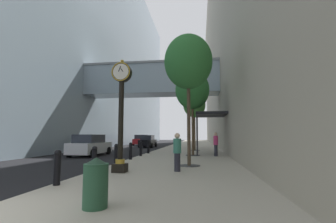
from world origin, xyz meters
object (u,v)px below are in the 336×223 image
bollard_fifth (141,148)px  car_red_near (141,140)px  street_tree_mid_near (192,90)px  trash_bin (96,182)px  street_tree_mid_far (194,105)px  street_tree_near (188,62)px  car_white_far (90,145)px  bollard_third (116,154)px  street_clock (121,109)px  bollard_nearest (57,166)px  bollard_sixth (148,147)px  pedestrian_by_clock (177,151)px  pedestrian_walking (216,143)px  bollard_fourth (131,150)px  car_black_mid (148,141)px  bollard_second (94,158)px

bollard_fifth → car_red_near: car_red_near is taller
street_tree_mid_near → trash_bin: street_tree_mid_near is taller
street_tree_mid_near → street_tree_mid_far: (-0.00, 6.15, -0.39)m
street_tree_near → car_white_far: size_ratio=1.49×
bollard_third → car_red_near: bearing=101.4°
street_clock → street_tree_near: bearing=41.6°
bollard_nearest → car_red_near: (-5.45, 32.19, 0.14)m
bollard_sixth → pedestrian_by_clock: bearing=-70.7°
street_clock → pedestrian_walking: size_ratio=2.77×
bollard_third → bollard_fourth: size_ratio=1.00×
street_tree_near → bollard_fifth: bearing=126.5°
street_tree_near → street_tree_mid_near: size_ratio=1.04×
pedestrian_by_clock → trash_bin: bearing=-103.2°
street_clock → bollard_third: street_clock is taller
car_red_near → car_black_mid: bearing=-68.8°
street_clock → bollard_third: size_ratio=4.45×
street_tree_near → pedestrian_walking: bearing=73.5°
street_tree_near → car_white_far: bearing=142.7°
bollard_fifth → street_tree_near: street_tree_near is taller
bollard_second → bollard_fifth: same height
bollard_third → car_white_far: 7.88m
street_tree_mid_near → trash_bin: size_ratio=6.24×
street_tree_near → bollard_nearest: bearing=-126.3°
street_tree_mid_near → street_tree_mid_far: size_ratio=1.10×
trash_bin → car_red_near: 35.05m
bollard_fourth → street_tree_mid_far: bearing=68.7°
pedestrian_walking → pedestrian_by_clock: pedestrian_walking is taller
bollard_third → pedestrian_walking: 7.94m
bollard_sixth → car_white_far: (-4.58, -1.34, 0.13)m
bollard_second → pedestrian_by_clock: (3.40, 0.65, 0.29)m
street_tree_near → street_tree_mid_far: (-0.00, 12.31, -0.69)m
pedestrian_walking → car_red_near: pedestrian_walking is taller
bollard_sixth → bollard_nearest: bearing=-90.0°
street_tree_mid_near → car_white_far: bearing=178.3°
street_tree_near → street_tree_mid_near: bearing=90.0°
pedestrian_by_clock → bollard_fifth: bearing=115.6°
car_black_mid → bollard_nearest: bearing=-83.5°
bollard_sixth → car_black_mid: 13.03m
bollard_third → pedestrian_by_clock: bearing=-29.6°
bollard_fourth → car_white_far: car_white_far is taller
bollard_nearest → pedestrian_walking: 12.21m
pedestrian_walking → car_black_mid: bearing=119.7°
bollard_nearest → street_tree_mid_far: 18.36m
bollard_nearest → bollard_fourth: bearing=90.0°
bollard_fourth → bollard_sixth: same height
bollard_fourth → pedestrian_by_clock: pedestrian_by_clock is taller
bollard_fifth → trash_bin: bollard_fifth is taller
bollard_nearest → street_tree_mid_far: street_tree_mid_far is taller
car_red_near → car_white_far: bearing=-87.6°
street_tree_mid_far → pedestrian_by_clock: size_ratio=3.70×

